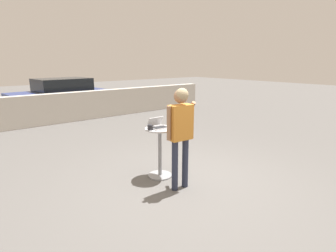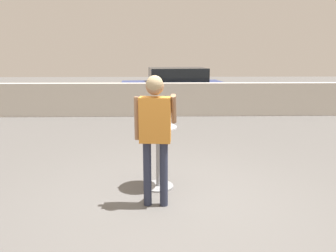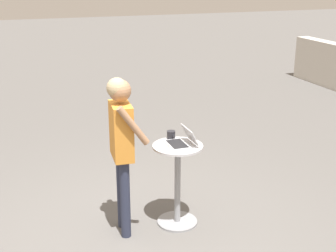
{
  "view_description": "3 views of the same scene",
  "coord_description": "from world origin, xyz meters",
  "px_view_note": "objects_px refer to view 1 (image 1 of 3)",
  "views": [
    {
      "loc": [
        -3.12,
        -3.25,
        2.2
      ],
      "look_at": [
        -0.29,
        0.26,
        1.09
      ],
      "focal_mm": 28.0,
      "sensor_mm": 36.0,
      "label": 1
    },
    {
      "loc": [
        -0.2,
        -4.23,
        2.06
      ],
      "look_at": [
        -0.09,
        0.23,
        1.06
      ],
      "focal_mm": 35.0,
      "sensor_mm": 36.0,
      "label": 2
    },
    {
      "loc": [
        4.3,
        -1.16,
        2.83
      ],
      "look_at": [
        -0.22,
        0.47,
        1.22
      ],
      "focal_mm": 50.0,
      "sensor_mm": 36.0,
      "label": 3
    }
  ],
  "objects_px": {
    "standing_person": "(181,126)",
    "parked_car_near_street": "(60,96)",
    "laptop": "(158,126)",
    "coffee_mug": "(150,127)",
    "cafe_table": "(160,149)"
  },
  "relations": [
    {
      "from": "laptop",
      "to": "parked_car_near_street",
      "type": "distance_m",
      "value": 7.87
    },
    {
      "from": "laptop",
      "to": "coffee_mug",
      "type": "height_order",
      "value": "laptop"
    },
    {
      "from": "standing_person",
      "to": "parked_car_near_street",
      "type": "relative_size",
      "value": 0.44
    },
    {
      "from": "laptop",
      "to": "coffee_mug",
      "type": "relative_size",
      "value": 2.56
    },
    {
      "from": "cafe_table",
      "to": "laptop",
      "type": "relative_size",
      "value": 2.9
    },
    {
      "from": "cafe_table",
      "to": "standing_person",
      "type": "distance_m",
      "value": 0.87
    },
    {
      "from": "coffee_mug",
      "to": "standing_person",
      "type": "xyz_separation_m",
      "value": [
        0.18,
        -0.63,
        0.13
      ]
    },
    {
      "from": "standing_person",
      "to": "parked_car_near_street",
      "type": "bearing_deg",
      "value": 85.93
    },
    {
      "from": "cafe_table",
      "to": "laptop",
      "type": "distance_m",
      "value": 0.47
    },
    {
      "from": "coffee_mug",
      "to": "standing_person",
      "type": "distance_m",
      "value": 0.67
    },
    {
      "from": "laptop",
      "to": "coffee_mug",
      "type": "distance_m",
      "value": 0.22
    },
    {
      "from": "coffee_mug",
      "to": "laptop",
      "type": "bearing_deg",
      "value": 11.86
    },
    {
      "from": "cafe_table",
      "to": "laptop",
      "type": "xyz_separation_m",
      "value": [
        0.0,
        0.04,
        0.46
      ]
    },
    {
      "from": "coffee_mug",
      "to": "parked_car_near_street",
      "type": "xyz_separation_m",
      "value": [
        0.79,
        7.89,
        -0.25
      ]
    },
    {
      "from": "standing_person",
      "to": "parked_car_near_street",
      "type": "height_order",
      "value": "standing_person"
    }
  ]
}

